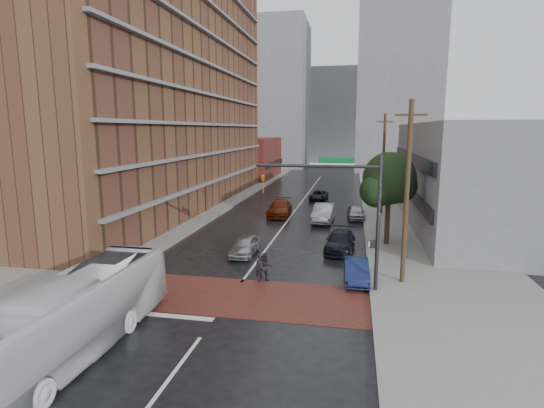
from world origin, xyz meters
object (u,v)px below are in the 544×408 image
Objects in this scene: car_parked_mid at (340,241)px; car_travel_c at (280,208)px; suv_travel at (319,196)px; car_parked_far at (356,212)px; car_travel_a at (245,246)px; transit_bus at (69,317)px; car_travel_b at (324,213)px; pedestrian_b at (265,267)px; pedestrian_a at (260,268)px; car_parked_near at (356,270)px.

car_travel_c is at bearing 122.74° from car_parked_mid.
car_parked_far is at bearing -62.04° from suv_travel.
car_parked_mid is (6.36, 2.24, 0.03)m from car_travel_a.
car_travel_c is at bearing 83.96° from transit_bus.
car_travel_b is at bearing -151.60° from car_parked_far.
pedestrian_b is 0.31× the size of car_travel_c.
car_parked_far reaches higher than suv_travel.
car_travel_c is (-4.50, 1.98, -0.06)m from car_travel_b.
car_travel_b is at bearing 86.94° from pedestrian_a.
pedestrian_b is 0.43× the size of car_parked_near.
transit_bus is 14.35m from car_travel_a.
pedestrian_b is at bearing 5.21° from pedestrian_a.
car_parked_near is (4.43, -27.59, 0.05)m from suv_travel.
suv_travel is (0.60, 28.59, -0.24)m from pedestrian_b.
car_parked_near is 6.10m from car_parked_mid.
pedestrian_b is 0.40× the size of suv_travel.
car_parked_near is 0.80× the size of car_parked_mid.
pedestrian_b is at bearing -115.65° from car_parked_mid.
car_parked_mid is at bearing -76.15° from car_travel_b.
transit_bus is 2.34× the size of car_parked_mid.
pedestrian_b is 8.03m from car_parked_mid.
car_parked_far is (4.43, -10.31, 0.10)m from suv_travel.
transit_bus is 2.19× the size of car_travel_b.
car_travel_a is 1.01× the size of car_parked_near.
suv_travel is 27.94m from car_parked_near.
pedestrian_b is at bearing -94.47° from car_travel_b.
transit_bus is 6.76× the size of pedestrian_b.
car_parked_far is at bearing 61.80° from car_travel_a.
car_travel_b is 1.07× the size of car_parked_mid.
pedestrian_b reaches higher than pedestrian_a.
car_parked_mid is (-1.10, 6.00, 0.06)m from car_parked_near.
car_parked_mid is 11.33m from car_parked_far.
car_travel_a is at bearing -156.93° from car_parked_mid.
pedestrian_a is 0.40× the size of car_parked_near.
car_parked_mid is at bearing -99.20° from car_parked_far.
car_parked_near is (2.96, -15.43, -0.21)m from car_travel_b.
pedestrian_b is at bearing -85.48° from car_travel_c.
car_travel_c reaches higher than car_parked_mid.
car_travel_b is (7.60, 25.66, -0.71)m from transit_bus.
pedestrian_a is 16.60m from car_travel_b.
transit_bus is 14.73m from car_parked_near.
car_parked_near is at bearing -26.07° from car_travel_a.
car_travel_c is 1.12× the size of car_parked_mid.
car_parked_far is (7.46, 13.52, 0.02)m from car_travel_a.
transit_bus is 7.24× the size of pedestrian_a.
car_travel_a is at bearing 95.81° from pedestrian_b.
car_parked_near is 17.28m from car_parked_far.
pedestrian_b is (0.32, 0.00, 0.05)m from pedestrian_a.
pedestrian_b is 0.35× the size of car_parked_mid.
car_travel_c is 13.06m from car_parked_mid.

